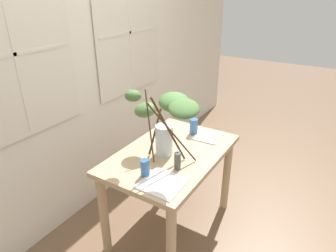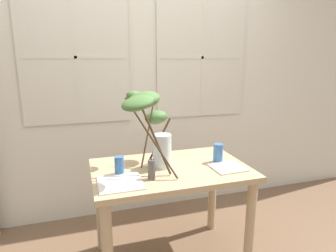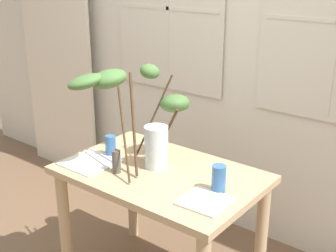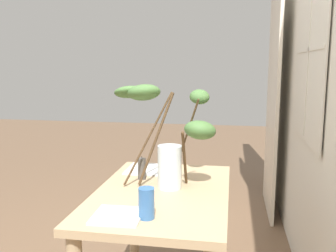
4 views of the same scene
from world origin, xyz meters
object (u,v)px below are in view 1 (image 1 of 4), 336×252
(drinking_glass_blue_left, at_px, (145,168))
(drinking_glass_blue_right, at_px, (194,127))
(plate_square_left, at_px, (163,183))
(dining_table, at_px, (171,167))
(vase_with_branches, at_px, (163,120))
(pillar_candle, at_px, (177,161))
(plate_square_right, at_px, (207,137))

(drinking_glass_blue_left, relative_size, drinking_glass_blue_right, 0.87)
(plate_square_left, bearing_deg, dining_table, 23.32)
(vase_with_branches, bearing_deg, drinking_glass_blue_left, -179.58)
(pillar_candle, bearing_deg, plate_square_right, 2.63)
(vase_with_branches, distance_m, drinking_glass_blue_right, 0.58)
(vase_with_branches, bearing_deg, drinking_glass_blue_right, 1.10)
(dining_table, xyz_separation_m, drinking_glass_blue_left, (-0.37, -0.01, 0.20))
(dining_table, height_order, drinking_glass_blue_right, drinking_glass_blue_right)
(dining_table, distance_m, plate_square_left, 0.44)
(drinking_glass_blue_left, bearing_deg, plate_square_left, -96.28)
(drinking_glass_blue_left, bearing_deg, pillar_candle, -37.57)
(dining_table, bearing_deg, pillar_candle, -138.50)
(drinking_glass_blue_right, bearing_deg, plate_square_right, -87.01)
(vase_with_branches, relative_size, plate_square_right, 3.07)
(drinking_glass_blue_left, distance_m, plate_square_left, 0.16)
(drinking_glass_blue_right, height_order, plate_square_left, drinking_glass_blue_right)
(dining_table, height_order, vase_with_branches, vase_with_branches)
(plate_square_right, height_order, pillar_candle, pillar_candle)
(dining_table, relative_size, drinking_glass_blue_right, 7.85)
(drinking_glass_blue_right, bearing_deg, drinking_glass_blue_left, -179.11)
(dining_table, relative_size, pillar_candle, 7.87)
(plate_square_left, xyz_separation_m, plate_square_right, (0.77, 0.03, 0.00))
(dining_table, distance_m, drinking_glass_blue_left, 0.42)
(drinking_glass_blue_left, height_order, drinking_glass_blue_right, drinking_glass_blue_right)
(plate_square_left, bearing_deg, pillar_candle, 1.94)
(drinking_glass_blue_right, relative_size, plate_square_right, 0.64)
(dining_table, distance_m, vase_with_branches, 0.49)
(pillar_candle, bearing_deg, vase_with_branches, 73.97)
(dining_table, xyz_separation_m, vase_with_branches, (-0.14, -0.01, 0.47))
(drinking_glass_blue_left, relative_size, pillar_candle, 0.87)
(vase_with_branches, relative_size, plate_square_left, 2.46)
(drinking_glass_blue_left, distance_m, drinking_glass_blue_right, 0.74)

